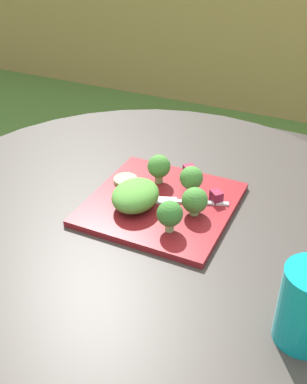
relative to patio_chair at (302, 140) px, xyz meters
The scene contains 13 objects.
patio_table 0.95m from the patio_chair, 101.92° to the right, with size 1.07×1.07×0.75m.
patio_chair is the anchor object (origin of this frame).
salad_plate 0.96m from the patio_chair, 100.55° to the right, with size 0.30×0.30×0.01m, color maroon.
drinking_glass 1.18m from the patio_chair, 81.67° to the right, with size 0.09×0.09×0.13m.
fork 0.94m from the patio_chair, 97.79° to the right, with size 0.15×0.07×0.00m.
lettuce_mound 1.01m from the patio_chair, 102.48° to the right, with size 0.09×0.12×0.05m, color #519338.
broccoli_floret_0 0.97m from the patio_chair, 95.56° to the right, with size 0.05×0.05×0.06m.
broccoli_floret_1 0.91m from the patio_chair, 103.82° to the right, with size 0.05×0.05×0.07m.
broccoli_floret_2 0.90m from the patio_chair, 98.39° to the right, with size 0.05×0.05×0.06m.
broccoli_floret_3 1.04m from the patio_chair, 96.51° to the right, with size 0.05×0.05×0.07m.
cucumber_slice_0 0.95m from the patio_chair, 107.57° to the right, with size 0.05×0.05×0.01m, color #8EB766.
beet_chunk_0 0.85m from the patio_chair, 100.68° to the right, with size 0.03×0.02×0.03m, color maroon.
beet_chunk_1 0.90m from the patio_chair, 94.21° to the right, with size 0.03×0.02×0.03m, color maroon.
Camera 1 is at (0.36, -0.73, 1.32)m, focal length 43.53 mm.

